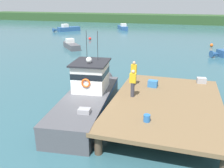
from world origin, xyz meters
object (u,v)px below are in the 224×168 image
object	(u,v)px
deckhand_by_the_boat	(133,83)
mooring_buoy_inshore	(212,45)
crate_stack_mid_dock	(153,84)
moored_boat_far_right	(71,45)
mooring_buoy_spare_mooring	(90,39)
moored_boat_outer_mooring	(123,28)
moored_boat_mid_harbor	(67,29)
bait_bucket	(147,118)
crate_single_far	(201,80)
deckhand_further_back	(134,73)
main_fishing_boat	(89,96)

from	to	relation	value
deckhand_by_the_boat	mooring_buoy_inshore	xyz separation A→B (m)	(6.48, 25.21, -1.82)
crate_stack_mid_dock	mooring_buoy_inshore	size ratio (longest dim) A/B	1.26
moored_boat_far_right	mooring_buoy_spare_mooring	world-z (taller)	moored_boat_far_right
moored_boat_outer_mooring	moored_boat_far_right	bearing A→B (deg)	-93.95
moored_boat_mid_harbor	mooring_buoy_spare_mooring	bearing A→B (deg)	-47.13
bait_bucket	moored_boat_outer_mooring	distance (m)	46.51
crate_single_far	moored_boat_outer_mooring	xyz separation A→B (m)	(-15.16, 38.24, -0.89)
crate_stack_mid_dock	deckhand_further_back	size ratio (longest dim) A/B	0.37
main_fishing_boat	crate_single_far	xyz separation A→B (m)	(6.67, 3.94, 0.38)
moored_boat_outer_mooring	crate_single_far	bearing A→B (deg)	-68.38
moored_boat_mid_harbor	crate_single_far	bearing A→B (deg)	-50.78
crate_single_far	main_fishing_boat	bearing A→B (deg)	-149.46
mooring_buoy_inshore	moored_boat_mid_harbor	bearing A→B (deg)	159.54
crate_stack_mid_dock	mooring_buoy_inshore	distance (m)	23.88
main_fishing_boat	mooring_buoy_inshore	size ratio (longest dim) A/B	20.86
crate_stack_mid_dock	deckhand_further_back	xyz separation A→B (m)	(-1.27, -0.05, 0.64)
moored_boat_mid_harbor	mooring_buoy_inshore	distance (m)	30.72
crate_single_far	moored_boat_outer_mooring	world-z (taller)	crate_single_far
deckhand_further_back	deckhand_by_the_boat	bearing A→B (deg)	-79.76
bait_bucket	moored_boat_far_right	xyz separation A→B (m)	(-14.10, 21.04, -0.92)
mooring_buoy_inshore	moored_boat_outer_mooring	bearing A→B (deg)	136.47
deckhand_by_the_boat	moored_boat_mid_harbor	world-z (taller)	deckhand_by_the_boat
moored_boat_far_right	mooring_buoy_inshore	distance (m)	20.52
moored_boat_mid_harbor	moored_boat_outer_mooring	distance (m)	12.66
main_fishing_boat	moored_boat_far_right	size ratio (longest dim) A/B	2.19
crate_stack_mid_dock	moored_boat_far_right	size ratio (longest dim) A/B	0.13
crate_stack_mid_dock	bait_bucket	bearing A→B (deg)	-85.56
crate_single_far	crate_stack_mid_dock	bearing A→B (deg)	-150.76
main_fishing_boat	crate_stack_mid_dock	size ratio (longest dim) A/B	16.57
crate_stack_mid_dock	bait_bucket	xyz separation A→B (m)	(0.38, -4.84, -0.05)
main_fishing_boat	moored_boat_outer_mooring	world-z (taller)	main_fishing_boat
main_fishing_boat	bait_bucket	bearing A→B (deg)	-33.47
deckhand_by_the_boat	mooring_buoy_spare_mooring	world-z (taller)	deckhand_by_the_boat
deckhand_further_back	moored_boat_far_right	world-z (taller)	deckhand_further_back
crate_stack_mid_dock	moored_boat_mid_harbor	world-z (taller)	crate_stack_mid_dock
bait_bucket	mooring_buoy_spare_mooring	xyz separation A→B (m)	(-14.23, 28.69, -1.13)
crate_stack_mid_dock	bait_bucket	distance (m)	4.86
bait_bucket	deckhand_further_back	world-z (taller)	deckhand_further_back
main_fishing_boat	crate_single_far	size ratio (longest dim) A/B	16.57
moored_boat_mid_harbor	mooring_buoy_spare_mooring	xyz separation A→B (m)	(9.36, -10.08, -0.29)
moored_boat_outer_mooring	mooring_buoy_spare_mooring	distance (m)	16.21
deckhand_further_back	main_fishing_boat	bearing A→B (deg)	-137.10
crate_stack_mid_dock	crate_single_far	xyz separation A→B (m)	(3.07, 1.72, -0.03)
main_fishing_boat	moored_boat_mid_harbor	bearing A→B (deg)	118.49
mooring_buoy_inshore	main_fishing_boat	bearing A→B (deg)	-109.84
mooring_buoy_spare_mooring	moored_boat_outer_mooring	bearing A→B (deg)	83.72
main_fishing_boat	moored_boat_mid_harbor	xyz separation A→B (m)	(-19.62, 36.15, -0.48)
deckhand_by_the_boat	main_fishing_boat	bearing A→B (deg)	-175.90
crate_stack_mid_dock	moored_boat_outer_mooring	world-z (taller)	crate_stack_mid_dock
main_fishing_boat	mooring_buoy_inshore	world-z (taller)	main_fishing_boat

